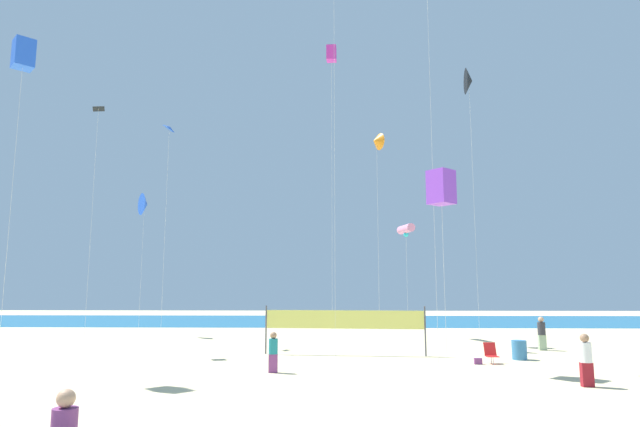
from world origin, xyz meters
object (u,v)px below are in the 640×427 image
Objects in this scene: kite_pink_tube at (406,229)px; volleyball_net at (344,321)px; kite_blue_delta at (144,204)px; beachgoer_teal_shirt at (273,351)px; kite_blue_diamond at (170,130)px; kite_magenta_box at (331,54)px; beachgoer_charcoal_shirt at (542,332)px; kite_black_delta at (469,81)px; kite_black_diamond at (98,111)px; kite_blue_box at (24,54)px; beachgoer_white_shirt at (586,358)px; kite_orange_delta at (377,142)px; folding_beach_chair at (491,353)px; beach_handbag at (478,361)px; trash_barrel at (519,350)px; kite_violet_box at (441,187)px.

volleyball_net is at bearing -115.49° from kite_pink_tube.
kite_blue_delta is (-14.36, 10.85, 7.72)m from volleyball_net.
beachgoer_teal_shirt is 0.21× the size of kite_pink_tube.
kite_blue_diamond reaches higher than volleyball_net.
kite_blue_diamond is (-10.18, -2.89, -6.27)m from kite_magenta_box.
beachgoer_charcoal_shirt is 27.70m from kite_blue_delta.
volleyball_net is at bearing -37.06° from kite_blue_delta.
kite_black_delta reaches higher than kite_black_diamond.
kite_black_diamond is at bearing 90.72° from kite_blue_box.
beachgoer_white_shirt is at bearing -5.83° from kite_blue_box.
kite_orange_delta reaches higher than beachgoer_white_shirt.
folding_beach_chair is 14.01m from kite_pink_tube.
kite_black_delta reaches higher than beach_handbag.
volleyball_net is 0.64× the size of kite_orange_delta.
beachgoer_white_shirt is at bearing -45.88° from volleyball_net.
kite_blue_box is 17.30m from kite_blue_delta.
kite_blue_delta is at bearing 157.49° from kite_orange_delta.
kite_magenta_box is 15.96m from kite_black_diamond.
beachgoer_charcoal_shirt is 15.33m from kite_black_delta.
volleyball_net is at bearing -5.16° from kite_black_diamond.
kite_orange_delta is at bearing -22.51° from kite_blue_delta.
beachgoer_teal_shirt is at bearing -117.54° from kite_orange_delta.
kite_blue_diamond is at bearing -52.01° from beachgoer_charcoal_shirt.
kite_blue_delta is (-20.11, 13.89, 9.22)m from beach_handbag.
kite_black_diamond reaches higher than volleyball_net.
folding_beach_chair is at bearing -33.18° from kite_blue_delta.
folding_beach_chair reaches higher than trash_barrel.
kite_magenta_box is 1.49× the size of kite_black_diamond.
trash_barrel is 22.88m from kite_magenta_box.
beachgoer_white_shirt is at bearing -61.89° from kite_magenta_box.
kite_black_diamond is (-15.78, -2.79, 1.07)m from kite_orange_delta.
trash_barrel is 0.11× the size of volleyball_net.
kite_blue_box is 23.98m from kite_black_delta.
kite_violet_box is (-2.43, -2.36, 6.97)m from folding_beach_chair.
trash_barrel is 0.04× the size of kite_magenta_box.
kite_blue_box is at bearing -87.40° from kite_blue_delta.
kite_blue_diamond is (-18.65, 0.67, -2.76)m from kite_black_delta.
volleyball_net is 8.68m from kite_violet_box.
kite_magenta_box is at bearing 47.04° from kite_blue_box.
kite_blue_box reaches higher than volleyball_net.
kite_black_delta is at bearing -55.95° from kite_pink_tube.
kite_blue_delta is 1.34× the size of kite_pink_tube.
kite_blue_delta is at bearing -63.71° from beachgoer_charcoal_shirt.
kite_magenta_box reaches higher than kite_black_diamond.
kite_black_delta is at bearing 39.12° from folding_beach_chair.
folding_beach_chair is at bearing -143.37° from trash_barrel.
kite_blue_box is 0.69× the size of kite_magenta_box.
kite_orange_delta is 7.50m from kite_pink_tube.
beachgoer_charcoal_shirt is 0.14× the size of kite_orange_delta.
kite_magenta_box is 1.48× the size of kite_blue_diamond.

